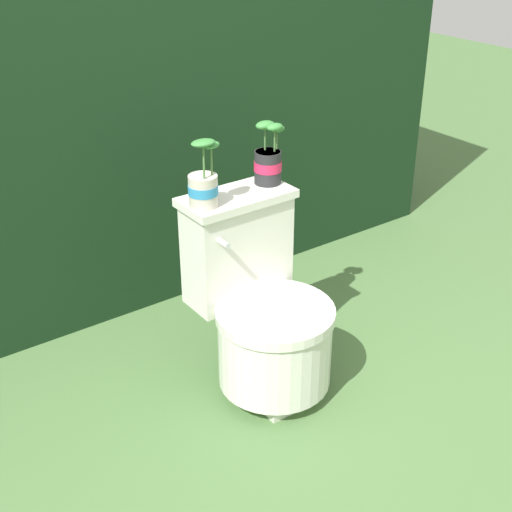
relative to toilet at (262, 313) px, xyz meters
The scene contains 5 objects.
ground_plane 0.32m from the toilet, 157.19° to the right, with size 12.00×12.00×0.00m, color #4C703D.
hedge_backdrop 1.23m from the toilet, 95.01° to the left, with size 3.39×0.73×1.69m.
toilet is the anchor object (origin of this frame).
potted_plant_left 0.54m from the toilet, 138.78° to the left, with size 0.11×0.11×0.25m.
potted_plant_midleft 0.56m from the toilet, 48.52° to the left, with size 0.12×0.10×0.23m.
Camera 1 is at (-1.22, -1.74, 1.71)m, focal length 50.00 mm.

